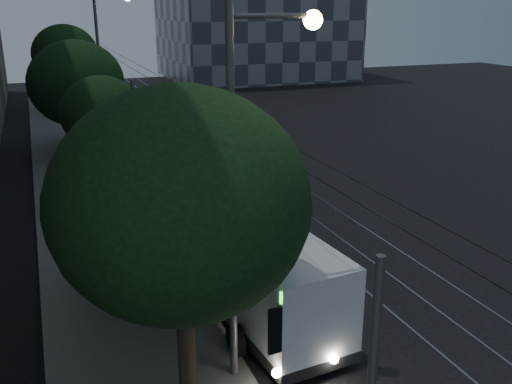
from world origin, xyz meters
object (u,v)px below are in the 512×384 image
Objects in this scene: car_white_a at (151,169)px; streetlamp_far at (105,54)px; car_white_d at (120,113)px; trolleybus at (231,246)px; car_white_c at (129,118)px; streetlamp_near at (248,166)px; car_white_b at (140,132)px; pickup_silver at (165,166)px.

streetlamp_far reaches higher than car_white_a.
car_white_a is at bearing -103.15° from car_white_d.
trolleybus is 2.70× the size of car_white_c.
streetlamp_near reaches higher than car_white_c.
car_white_d is (0.98, 17.57, -0.06)m from car_white_a.
car_white_b is 5.91m from streetlamp_far.
streetlamp_far is at bearing 80.83° from pickup_silver.
trolleybus is at bearing -101.72° from car_white_d.
trolleybus is 23.47m from car_white_b.
car_white_d is 36.06m from streetlamp_near.
car_white_c is 1.20× the size of car_white_d.
car_white_b is 1.16× the size of car_white_d.
car_white_d is 0.38× the size of streetlamp_near.
trolleybus is at bearing -106.27° from car_white_b.
streetlamp_far is at bearing -174.02° from car_white_b.
pickup_silver is at bearing -33.55° from car_white_a.
car_white_d is 10.11m from streetlamp_far.
car_white_d is at bearing 78.71° from car_white_b.
car_white_b is at bearing 81.92° from trolleybus.
car_white_a is 18.78m from streetlamp_near.
trolleybus reaches higher than car_white_d.
pickup_silver reaches higher than car_white_d.
car_white_c is 0.46× the size of streetlamp_near.
pickup_silver is (0.66, 12.92, -0.69)m from trolleybus.
streetlamp_near is at bearing -91.13° from car_white_a.
pickup_silver is 10.52m from car_white_b.
car_white_a is at bearing 86.61° from streetlamp_near.
trolleybus is 13.45m from car_white_a.
streetlamp_near is (-2.05, -35.64, 5.07)m from car_white_d.
trolleybus is at bearing -95.01° from car_white_c.
car_white_d is (0.29, 18.07, -0.28)m from pickup_silver.
trolleybus is 28.46m from car_white_c.
trolleybus is 23.15m from streetlamp_far.
pickup_silver is 11.17m from streetlamp_far.
car_white_b is at bearing 68.89° from pickup_silver.
pickup_silver reaches higher than car_white_b.
pickup_silver is 15.51m from car_white_c.
car_white_c reaches higher than car_white_d.
streetlamp_far reaches higher than car_white_c.
trolleybus is 12.96m from pickup_silver.
car_white_d is at bearing 93.32° from car_white_c.
car_white_d is (-0.27, 7.57, 0.01)m from car_white_b.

